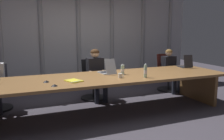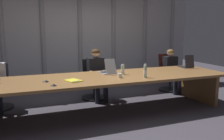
% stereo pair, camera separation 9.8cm
% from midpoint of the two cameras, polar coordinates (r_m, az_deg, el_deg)
% --- Properties ---
extents(ground_plane, '(13.71, 13.71, 0.00)m').
position_cam_midpoint_polar(ground_plane, '(4.87, -1.11, -9.97)').
color(ground_plane, '#47424C').
extents(conference_table, '(4.93, 1.35, 0.73)m').
position_cam_midpoint_polar(conference_table, '(4.70, -1.14, -2.97)').
color(conference_table, olive).
rests_on(conference_table, ground_plane).
extents(curtain_backdrop, '(6.86, 0.17, 3.14)m').
position_cam_midpoint_polar(curtain_backdrop, '(6.72, -8.13, 9.01)').
color(curtain_backdrop, '#B2B2B7').
rests_on(curtain_backdrop, ground_plane).
extents(laptop_left_mid, '(0.29, 0.50, 0.32)m').
position_cam_midpoint_polar(laptop_left_mid, '(4.94, -1.80, -0.18)').
color(laptop_left_mid, '#A8ADB7').
rests_on(laptop_left_mid, conference_table).
extents(laptop_center, '(0.28, 0.41, 0.32)m').
position_cam_midpoint_polar(laptop_center, '(6.01, 16.74, 1.18)').
color(laptop_center, '#2D2D33').
rests_on(laptop_center, conference_table).
extents(office_chair_left_mid, '(0.60, 0.60, 0.93)m').
position_cam_midpoint_polar(office_chair_left_mid, '(5.73, -5.14, -3.34)').
color(office_chair_left_mid, black).
rests_on(office_chair_left_mid, ground_plane).
extents(office_chair_center, '(0.60, 0.60, 0.99)m').
position_cam_midpoint_polar(office_chair_center, '(6.66, 12.80, -1.56)').
color(office_chair_center, '#511E19').
rests_on(office_chair_center, ground_plane).
extents(person_left_mid, '(0.40, 0.55, 1.20)m').
position_cam_midpoint_polar(person_left_mid, '(5.53, -4.31, -0.25)').
color(person_left_mid, black).
rests_on(person_left_mid, ground_plane).
extents(person_center, '(0.38, 0.56, 1.13)m').
position_cam_midpoint_polar(person_center, '(6.46, 13.54, 0.51)').
color(person_center, black).
rests_on(person_center, ground_plane).
extents(water_bottle_primary, '(0.06, 0.06, 0.27)m').
position_cam_midpoint_polar(water_bottle_primary, '(4.56, 7.45, -0.29)').
color(water_bottle_primary, '#ADD1B2').
rests_on(water_bottle_primary, conference_table).
extents(water_bottle_secondary, '(0.07, 0.07, 0.21)m').
position_cam_midpoint_polar(water_bottle_secondary, '(4.85, 1.99, 0.04)').
color(water_bottle_secondary, '#ADD1B2').
rests_on(water_bottle_secondary, conference_table).
extents(coffee_mug_near, '(0.12, 0.08, 0.09)m').
position_cam_midpoint_polar(coffee_mug_near, '(4.51, 1.41, -1.36)').
color(coffee_mug_near, white).
rests_on(coffee_mug_near, conference_table).
extents(conference_mic_left_side, '(0.11, 0.11, 0.03)m').
position_cam_midpoint_polar(conference_mic_left_side, '(3.97, -14.40, -3.55)').
color(conference_mic_left_side, black).
rests_on(conference_mic_left_side, conference_table).
extents(conference_mic_middle, '(0.11, 0.11, 0.03)m').
position_cam_midpoint_polar(conference_mic_middle, '(4.31, -16.21, -2.62)').
color(conference_mic_middle, black).
rests_on(conference_mic_middle, conference_table).
extents(spiral_notepad, '(0.32, 0.37, 0.03)m').
position_cam_midpoint_polar(spiral_notepad, '(4.28, -9.83, -2.58)').
color(spiral_notepad, yellow).
rests_on(spiral_notepad, conference_table).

